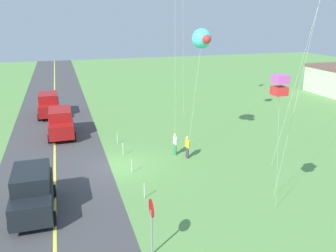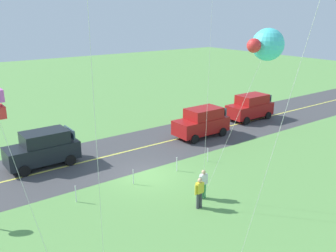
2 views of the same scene
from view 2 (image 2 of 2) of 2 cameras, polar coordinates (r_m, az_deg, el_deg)
ground_plane at (r=22.51m, az=-3.56°, el=-7.57°), size 120.00×120.00×0.10m
asphalt_road at (r=25.68m, az=-8.44°, el=-4.39°), size 120.00×7.00×0.00m
road_centre_stripe at (r=25.68m, az=-8.44°, el=-4.38°), size 120.00×0.16×0.00m
car_suv_foreground at (r=24.58m, az=-18.62°, el=-3.26°), size 4.40×2.12×2.24m
car_parked_west_near at (r=28.91m, az=5.20°, el=0.61°), size 4.40×2.12×2.24m
car_parked_west_far at (r=34.23m, az=12.51°, el=2.89°), size 4.40×2.12×2.24m
person_adult_near at (r=18.60m, az=4.84°, el=-10.05°), size 0.58×0.22×1.60m
person_adult_companion at (r=19.50m, az=5.43°, el=-8.72°), size 0.58×0.22×1.60m
kite_red_low at (r=16.93m, az=14.93°, el=11.97°), size 2.87×2.45×8.69m
fence_post_0 at (r=24.29m, az=6.11°, el=-4.44°), size 0.05×0.05×0.90m
fence_post_1 at (r=22.77m, az=1.37°, el=-5.86°), size 0.05×0.05×0.90m
fence_post_2 at (r=21.17m, az=-5.35°, el=-7.78°), size 0.05×0.05×0.90m
fence_post_3 at (r=19.83m, az=-13.96°, el=-10.07°), size 0.05×0.05×0.90m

